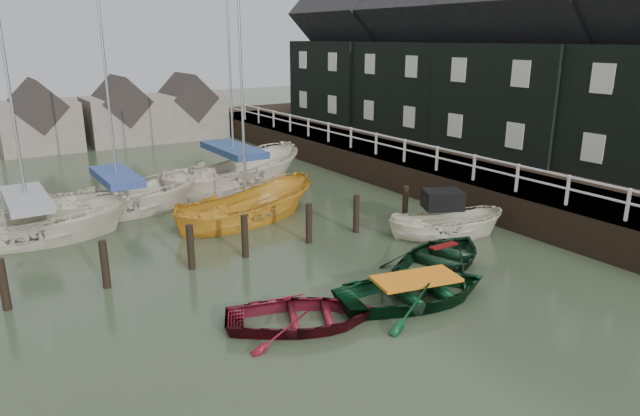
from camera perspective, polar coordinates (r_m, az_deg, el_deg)
ground at (r=16.65m, az=0.85°, el=-7.27°), size 120.00×120.00×0.00m
pier at (r=29.51m, az=5.40°, el=4.82°), size 3.04×32.00×2.70m
land_strip at (r=33.30m, az=12.89°, el=4.59°), size 14.00×38.00×1.50m
quay_houses at (r=31.70m, az=15.33°, el=14.20°), size 6.52×28.14×10.01m
mooring_pilings at (r=18.38m, az=-7.26°, el=-3.36°), size 13.72×0.22×1.80m
far_sheds at (r=40.04m, az=-19.46°, el=8.76°), size 14.00×4.08×4.39m
rowboat_red at (r=14.27m, az=-1.70°, el=-11.62°), size 4.55×4.03×0.78m
rowboat_green at (r=15.64m, az=9.48°, el=-9.17°), size 4.92×3.97×0.90m
rowboat_dkgreen at (r=18.10m, az=12.13°, el=-5.63°), size 4.86×4.15×0.85m
motorboat at (r=20.60m, az=12.32°, el=-2.55°), size 4.33×3.17×2.43m
sailboat_a at (r=22.14m, az=-26.82°, el=-2.77°), size 6.81×3.49×11.90m
sailboat_b at (r=24.16m, az=-19.35°, el=-0.35°), size 6.59×2.59×11.39m
sailboat_c at (r=22.22m, az=-7.34°, el=-1.12°), size 6.73×3.69×9.93m
sailboat_d at (r=27.15m, az=-8.51°, el=2.24°), size 8.28×4.81×12.83m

